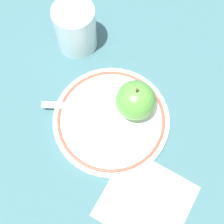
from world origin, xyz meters
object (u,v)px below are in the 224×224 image
object	(u,v)px
plate	(112,118)
fork	(86,106)
drinking_glass	(76,28)
napkin_folded	(146,201)
apple_red_whole	(135,100)

from	to	relation	value
plate	fork	distance (m)	0.05
drinking_glass	fork	bearing A→B (deg)	-149.57
plate	napkin_folded	distance (m)	0.15
plate	napkin_folded	xyz separation A→B (m)	(-0.11, -0.11, -0.00)
plate	fork	bearing A→B (deg)	89.86
apple_red_whole	napkin_folded	size ratio (longest dim) A/B	0.57
plate	fork	world-z (taller)	fork
plate	apple_red_whole	xyz separation A→B (m)	(0.03, -0.03, 0.04)
plate	napkin_folded	world-z (taller)	plate
fork	napkin_folded	size ratio (longest dim) A/B	1.23
apple_red_whole	fork	xyz separation A→B (m)	(-0.03, 0.08, -0.03)
fork	plate	bearing A→B (deg)	-19.48
fork	drinking_glass	bearing A→B (deg)	101.09
plate	drinking_glass	xyz separation A→B (m)	(0.13, 0.12, 0.04)
apple_red_whole	fork	size ratio (longest dim) A/B	0.46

